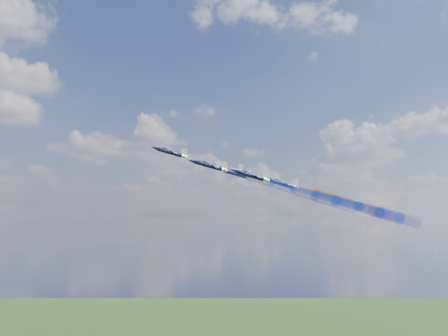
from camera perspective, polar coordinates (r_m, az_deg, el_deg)
jet_lead at (r=173.26m, az=-5.76°, el=1.67°), size 15.88×14.17×7.81m
trail_lead at (r=178.12m, az=2.93°, el=-0.84°), size 43.41×19.48×16.03m
jet_inner_left at (r=164.39m, az=-1.48°, el=0.22°), size 15.88×14.17×7.81m
trail_inner_left at (r=171.48m, az=7.47°, el=-2.35°), size 43.41×19.48×16.03m
jet_inner_right at (r=185.43m, az=-1.99°, el=0.33°), size 15.88×14.17×7.81m
trail_inner_right at (r=192.04m, az=6.00°, el=-1.97°), size 43.41×19.48×16.03m
jet_outer_left at (r=156.80m, az=3.00°, el=-0.83°), size 15.88×14.17×7.81m
trail_outer_left at (r=166.09m, az=12.08°, el=-3.43°), size 43.41×19.48×16.03m
jet_center_third at (r=176.67m, az=1.26°, el=-0.61°), size 15.88×14.17×7.81m
trail_center_third at (r=184.93m, az=9.47°, el=-2.96°), size 43.41×19.48×16.03m
jet_outer_right at (r=195.92m, az=0.55°, el=-0.01°), size 15.88×14.17×7.81m
trail_outer_right at (r=203.60m, az=8.02°, el=-2.16°), size 43.41×19.48×16.03m
jet_rear_left at (r=171.75m, az=6.30°, el=-1.69°), size 15.88×14.17×7.81m
trail_rear_left at (r=182.37m, az=14.43°, el=-4.00°), size 43.41×19.48×16.03m
jet_rear_right at (r=187.95m, az=4.42°, el=-1.31°), size 15.88×14.17×7.81m
trail_rear_right at (r=197.57m, az=12.00°, el=-3.46°), size 43.41×19.48×16.03m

